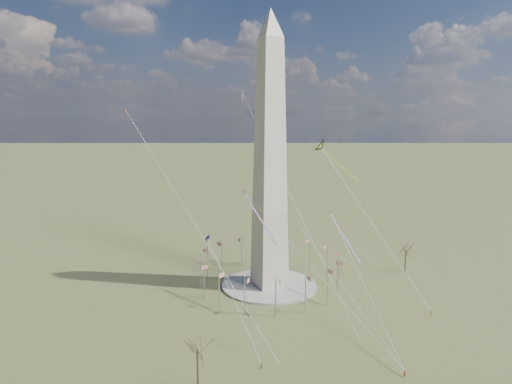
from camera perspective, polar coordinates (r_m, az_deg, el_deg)
name	(u,v)px	position (r m, az deg, el deg)	size (l,w,h in m)	color
ground	(269,286)	(177.09, 1.67, -11.70)	(2000.00, 2000.00, 0.00)	brown
plaza	(269,285)	(176.95, 1.67, -11.58)	(36.00, 36.00, 0.80)	#A9A89B
washington_monument	(270,161)	(165.60, 1.75, 3.93)	(15.56, 15.56, 100.00)	beige
flagpole_ring	(269,268)	(174.55, 1.68, -9.48)	(54.40, 54.40, 13.00)	#B0B2B7
tree_near	(406,248)	(198.20, 18.25, -6.70)	(8.22, 8.22, 14.38)	#4C362E
tree_far	(197,347)	(114.84, -7.36, -18.69)	(8.27, 8.27, 14.48)	#4C362E
person_east	(431,313)	(163.92, 21.01, -13.91)	(0.58, 0.38, 1.60)	gray
person_west	(261,366)	(125.66, 0.68, -20.90)	(0.76, 0.60, 1.57)	gray
person_centre	(404,373)	(128.18, 18.07, -20.75)	(0.94, 0.39, 1.61)	gray
kite_delta_black	(323,148)	(188.85, 8.33, 5.43)	(12.83, 19.77, 16.41)	black
kite_diamond_purple	(207,241)	(159.19, -6.09, -6.08)	(2.02, 3.00, 8.91)	#3F186C
kite_streamer_left	(341,230)	(166.72, 10.53, -4.70)	(2.84, 21.53, 14.77)	red
kite_streamer_mid	(255,210)	(155.10, -0.12, -2.26)	(3.06, 21.68, 14.88)	red
kite_streamer_right	(319,242)	(189.15, 7.93, -6.16)	(19.84, 14.48, 15.99)	red
kite_small_red	(125,110)	(180.55, -16.04, 9.79)	(1.26, 1.83, 3.86)	red
kite_small_white	(242,94)	(206.98, -1.74, 12.13)	(1.66, 2.42, 5.07)	silver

